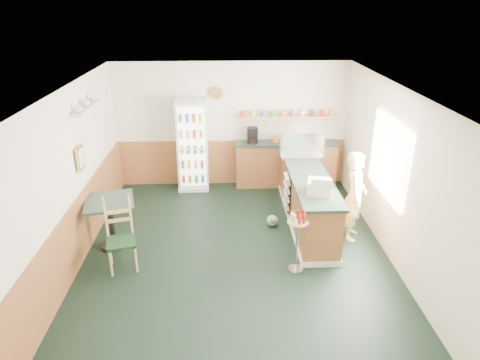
{
  "coord_description": "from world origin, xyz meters",
  "views": [
    {
      "loc": [
        -0.14,
        -5.98,
        3.93
      ],
      "look_at": [
        0.1,
        0.6,
        1.08
      ],
      "focal_mm": 32.0,
      "sensor_mm": 36.0,
      "label": 1
    }
  ],
  "objects_px": {
    "drinks_fridge": "(193,145)",
    "cafe_table": "(111,214)",
    "condiment_stand": "(297,232)",
    "display_case": "(302,146)",
    "cash_register": "(319,187)",
    "cafe_chair": "(122,231)",
    "shopkeeper": "(355,196)"
  },
  "relations": [
    {
      "from": "cash_register",
      "to": "condiment_stand",
      "type": "relative_size",
      "value": 0.39
    },
    {
      "from": "drinks_fridge",
      "to": "cash_register",
      "type": "relative_size",
      "value": 5.13
    },
    {
      "from": "drinks_fridge",
      "to": "display_case",
      "type": "relative_size",
      "value": 2.4
    },
    {
      "from": "condiment_stand",
      "to": "display_case",
      "type": "bearing_deg",
      "value": 79.53
    },
    {
      "from": "cafe_table",
      "to": "cafe_chair",
      "type": "distance_m",
      "value": 0.63
    },
    {
      "from": "shopkeeper",
      "to": "cash_register",
      "type": "bearing_deg",
      "value": 130.69
    },
    {
      "from": "display_case",
      "to": "condiment_stand",
      "type": "bearing_deg",
      "value": -100.47
    },
    {
      "from": "shopkeeper",
      "to": "cafe_table",
      "type": "relative_size",
      "value": 1.69
    },
    {
      "from": "cafe_table",
      "to": "shopkeeper",
      "type": "bearing_deg",
      "value": 2.12
    },
    {
      "from": "drinks_fridge",
      "to": "shopkeeper",
      "type": "height_order",
      "value": "drinks_fridge"
    },
    {
      "from": "cash_register",
      "to": "shopkeeper",
      "type": "relative_size",
      "value": 0.24
    },
    {
      "from": "shopkeeper",
      "to": "condiment_stand",
      "type": "bearing_deg",
      "value": 146.82
    },
    {
      "from": "drinks_fridge",
      "to": "cafe_table",
      "type": "height_order",
      "value": "drinks_fridge"
    },
    {
      "from": "condiment_stand",
      "to": "cafe_table",
      "type": "height_order",
      "value": "condiment_stand"
    },
    {
      "from": "cash_register",
      "to": "cafe_table",
      "type": "bearing_deg",
      "value": -168.99
    },
    {
      "from": "drinks_fridge",
      "to": "shopkeeper",
      "type": "xyz_separation_m",
      "value": [
        2.89,
        -2.24,
        -0.19
      ]
    },
    {
      "from": "shopkeeper",
      "to": "cafe_table",
      "type": "xyz_separation_m",
      "value": [
        -4.1,
        -0.15,
        -0.19
      ]
    },
    {
      "from": "cash_register",
      "to": "shopkeeper",
      "type": "height_order",
      "value": "shopkeeper"
    },
    {
      "from": "cash_register",
      "to": "condiment_stand",
      "type": "distance_m",
      "value": 0.89
    },
    {
      "from": "drinks_fridge",
      "to": "cafe_table",
      "type": "distance_m",
      "value": 2.71
    },
    {
      "from": "drinks_fridge",
      "to": "shopkeeper",
      "type": "relative_size",
      "value": 1.24
    },
    {
      "from": "drinks_fridge",
      "to": "condiment_stand",
      "type": "xyz_separation_m",
      "value": [
        1.76,
        -3.18,
        -0.32
      ]
    },
    {
      "from": "cafe_chair",
      "to": "drinks_fridge",
      "type": "bearing_deg",
      "value": 57.84
    },
    {
      "from": "display_case",
      "to": "condiment_stand",
      "type": "xyz_separation_m",
      "value": [
        -0.43,
        -2.3,
        -0.58
      ]
    },
    {
      "from": "display_case",
      "to": "cafe_chair",
      "type": "height_order",
      "value": "display_case"
    },
    {
      "from": "condiment_stand",
      "to": "cafe_chair",
      "type": "distance_m",
      "value": 2.69
    },
    {
      "from": "display_case",
      "to": "cash_register",
      "type": "bearing_deg",
      "value": -90.0
    },
    {
      "from": "display_case",
      "to": "cafe_table",
      "type": "height_order",
      "value": "display_case"
    },
    {
      "from": "drinks_fridge",
      "to": "display_case",
      "type": "bearing_deg",
      "value": -21.9
    },
    {
      "from": "condiment_stand",
      "to": "drinks_fridge",
      "type": "bearing_deg",
      "value": 118.96
    },
    {
      "from": "condiment_stand",
      "to": "cafe_table",
      "type": "distance_m",
      "value": 3.08
    },
    {
      "from": "cafe_table",
      "to": "display_case",
      "type": "bearing_deg",
      "value": 23.95
    }
  ]
}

